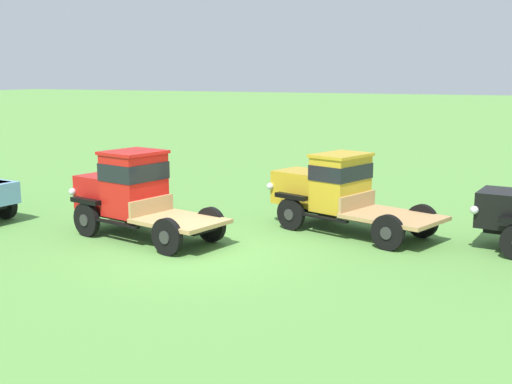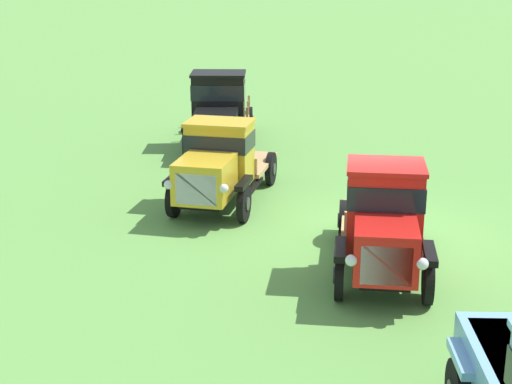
% 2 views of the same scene
% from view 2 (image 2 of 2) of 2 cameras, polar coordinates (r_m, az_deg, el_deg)
% --- Properties ---
extents(ground_plane, '(240.00, 240.00, 0.00)m').
position_cam_2_polar(ground_plane, '(17.15, 9.65, -3.27)').
color(ground_plane, '#5B9342').
extents(vintage_truck_second_in_line, '(4.72, 2.49, 2.24)m').
position_cam_2_polar(vintage_truck_second_in_line, '(14.56, 9.29, -2.12)').
color(vintage_truck_second_in_line, black).
rests_on(vintage_truck_second_in_line, ground).
extents(vintage_truck_midrow_center, '(5.07, 3.00, 2.09)m').
position_cam_2_polar(vintage_truck_midrow_center, '(18.52, -2.78, 2.06)').
color(vintage_truck_midrow_center, black).
rests_on(vintage_truck_midrow_center, ground).
extents(vintage_truck_far_side, '(5.44, 2.41, 2.34)m').
position_cam_2_polar(vintage_truck_far_side, '(24.12, -2.75, 5.93)').
color(vintage_truck_far_side, black).
rests_on(vintage_truck_far_side, ground).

